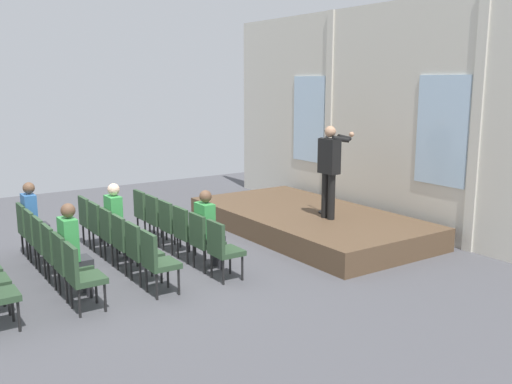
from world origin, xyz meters
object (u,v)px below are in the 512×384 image
at_px(chair_r1_c5, 157,259).
at_px(chair_r2_c1, 37,234).
at_px(chair_r0_c5, 222,247).
at_px(chair_r2_c0, 29,227).
at_px(chair_r0_c3, 187,230).
at_px(chair_r1_c0, 90,218).
at_px(chair_r0_c2, 172,223).
at_px(chair_r0_c4, 204,238).
at_px(chair_r2_c2, 46,242).
at_px(chair_r2_c3, 56,251).
at_px(chair_r0_c1, 158,217).
at_px(chair_r1_c4, 140,249).
at_px(chair_r1_c2, 113,232).
at_px(audience_r2_c4, 73,246).
at_px(speaker, 330,165).
at_px(chair_r1_c3, 126,240).
at_px(chair_r0_c0, 145,211).
at_px(chair_r2_c5, 81,273).
at_px(chair_r1_c1, 101,225).
at_px(chair_r2_c4, 68,262).
at_px(audience_r2_c0, 33,215).
at_px(audience_r1_c2, 117,219).
at_px(mic_stand, 326,197).
at_px(audience_r0_c4, 208,226).

relative_size(chair_r1_c5, chair_r2_c1, 1.00).
bearing_deg(chair_r0_c5, chair_r2_c0, -143.63).
height_order(chair_r0_c3, chair_r1_c0, same).
height_order(chair_r0_c2, chair_r0_c4, same).
distance_m(chair_r2_c2, chair_r2_c3, 0.59).
distance_m(chair_r0_c1, chair_r1_c4, 2.07).
xyz_separation_m(chair_r0_c5, chair_r1_c2, (-1.76, -1.08, 0.00)).
relative_size(chair_r2_c2, audience_r2_c4, 0.69).
bearing_deg(speaker, chair_r0_c3, -97.62).
height_order(chair_r0_c3, chair_r0_c5, same).
xyz_separation_m(chair_r1_c0, chair_r1_c3, (1.76, 0.00, 0.00)).
height_order(chair_r0_c0, chair_r2_c5, same).
bearing_deg(chair_r0_c2, chair_r2_c5, -50.83).
height_order(chair_r0_c1, audience_r2_c4, audience_r2_c4).
bearing_deg(chair_r1_c1, chair_r2_c4, -31.54).
height_order(chair_r1_c0, chair_r2_c3, same).
relative_size(chair_r2_c2, chair_r2_c5, 1.00).
bearing_deg(audience_r2_c4, chair_r1_c0, 156.89).
xyz_separation_m(speaker, chair_r2_c2, (-0.97, -5.01, -0.93)).
height_order(chair_r0_c4, chair_r2_c5, same).
bearing_deg(audience_r2_c0, audience_r1_c2, 42.57).
xyz_separation_m(chair_r0_c2, chair_r1_c0, (-1.18, -1.08, 0.00)).
relative_size(chair_r0_c3, chair_r1_c5, 1.00).
relative_size(chair_r0_c3, chair_r2_c4, 1.00).
bearing_deg(chair_r2_c4, chair_r1_c3, 118.51).
xyz_separation_m(chair_r0_c0, chair_r0_c5, (2.94, 0.00, 0.00)).
bearing_deg(chair_r0_c0, chair_r1_c4, -24.72).
relative_size(chair_r1_c0, chair_r1_c4, 1.00).
xyz_separation_m(mic_stand, audience_r1_c2, (-0.60, -4.08, -0.02)).
height_order(chair_r2_c1, audience_r2_c4, audience_r2_c4).
relative_size(chair_r0_c0, chair_r1_c0, 1.00).
bearing_deg(speaker, chair_r2_c1, -107.27).
bearing_deg(chair_r1_c0, audience_r2_c4, -23.11).
bearing_deg(chair_r1_c0, chair_r0_c3, 31.54).
height_order(chair_r0_c5, chair_r2_c0, same).
height_order(chair_r0_c0, chair_r0_c4, same).
distance_m(mic_stand, chair_r1_c4, 4.21).
bearing_deg(chair_r2_c5, chair_r0_c5, 90.00).
xyz_separation_m(chair_r2_c4, audience_r2_c4, (0.00, 0.08, 0.22)).
relative_size(audience_r0_c4, chair_r1_c2, 1.40).
xyz_separation_m(chair_r0_c5, chair_r2_c3, (-1.18, -2.17, 0.00)).
height_order(mic_stand, chair_r1_c1, mic_stand).
height_order(speaker, chair_r0_c3, speaker).
distance_m(chair_r1_c1, chair_r2_c5, 2.59).
height_order(chair_r2_c1, chair_r2_c5, same).
height_order(mic_stand, chair_r0_c0, mic_stand).
height_order(chair_r2_c3, audience_r2_c4, audience_r2_c4).
height_order(chair_r0_c5, audience_r2_c4, audience_r2_c4).
bearing_deg(audience_r2_c0, chair_r1_c3, 29.57).
height_order(chair_r0_c2, audience_r2_c0, audience_r2_c0).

